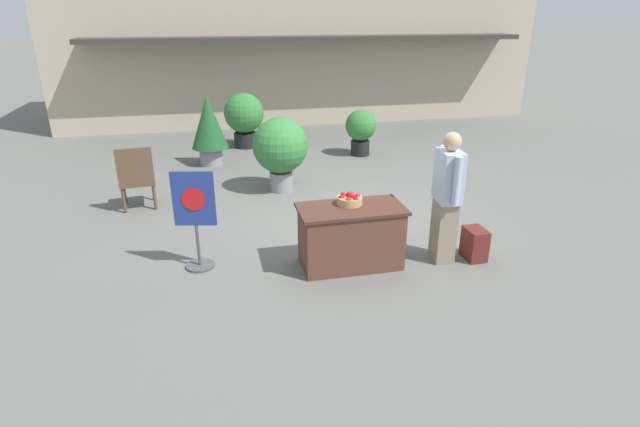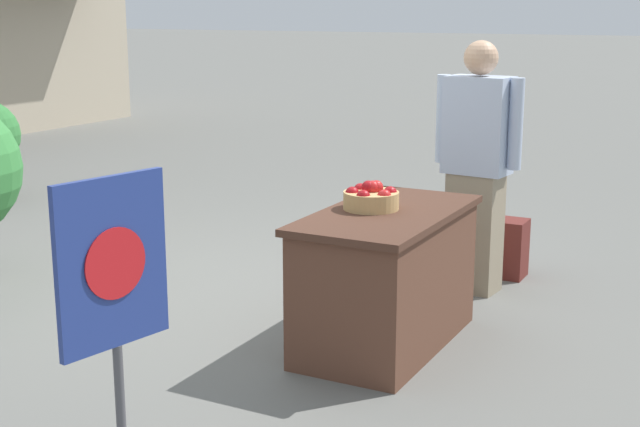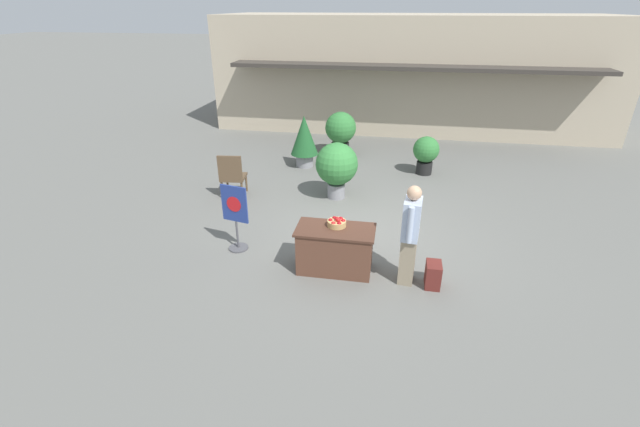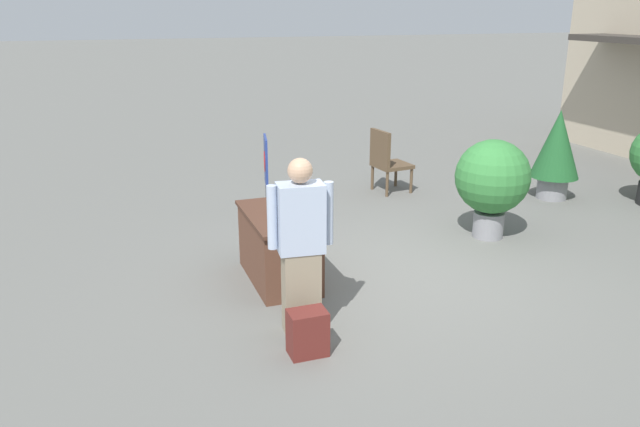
% 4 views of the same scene
% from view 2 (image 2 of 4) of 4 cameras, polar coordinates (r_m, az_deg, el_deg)
% --- Properties ---
extents(ground_plane, '(120.00, 120.00, 0.00)m').
position_cam_2_polar(ground_plane, '(6.06, -5.70, -5.26)').
color(ground_plane, slate).
extents(display_table, '(1.32, 0.68, 0.79)m').
position_cam_2_polar(display_table, '(5.09, 4.27, -4.14)').
color(display_table, brown).
rests_on(display_table, ground_plane).
extents(apple_basket, '(0.31, 0.31, 0.16)m').
position_cam_2_polar(apple_basket, '(5.02, 3.30, 1.03)').
color(apple_basket, tan).
rests_on(apple_basket, display_table).
extents(person_visitor, '(0.30, 0.61, 1.69)m').
position_cam_2_polar(person_visitor, '(6.04, 10.00, 3.01)').
color(person_visitor, gray).
rests_on(person_visitor, ground_plane).
extents(backpack, '(0.24, 0.34, 0.42)m').
position_cam_2_polar(backpack, '(6.56, 11.57, -2.14)').
color(backpack, maroon).
rests_on(backpack, ground_plane).
extents(poster_board, '(0.51, 0.36, 1.27)m').
position_cam_2_polar(poster_board, '(3.66, -12.92, -6.93)').
color(poster_board, '#4C4C51').
rests_on(poster_board, ground_plane).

